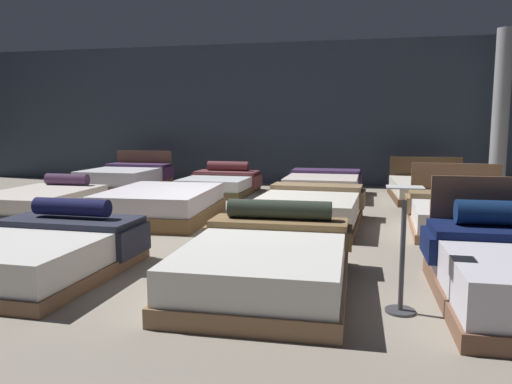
{
  "coord_description": "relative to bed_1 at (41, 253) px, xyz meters",
  "views": [
    {
      "loc": [
        1.93,
        -6.95,
        1.48
      ],
      "look_at": [
        0.36,
        0.23,
        0.49
      ],
      "focal_mm": 34.79,
      "sensor_mm": 36.0,
      "label": 1
    }
  ],
  "objects": [
    {
      "name": "bed_6",
      "position": [
        2.33,
        3.05,
        0.01
      ],
      "size": [
        1.6,
        2.18,
        0.53
      ],
      "rotation": [
        0.0,
        0.0,
        -0.05
      ],
      "color": "brown",
      "rests_on": "ground_plane"
    },
    {
      "name": "ground_plane",
      "position": [
        1.18,
        2.74,
        -0.24
      ],
      "size": [
        18.0,
        18.0,
        0.02
      ],
      "primitive_type": "cube",
      "color": "gray"
    },
    {
      "name": "bed_9",
      "position": [
        0.03,
        6.19,
        -0.02
      ],
      "size": [
        1.53,
        1.94,
        0.65
      ],
      "rotation": [
        0.0,
        0.0,
        -0.02
      ],
      "color": "brown",
      "rests_on": "ground_plane"
    },
    {
      "name": "bed_10",
      "position": [
        2.29,
        6.1,
        0.01
      ],
      "size": [
        1.55,
        2.09,
        0.51
      ],
      "rotation": [
        0.0,
        0.0,
        -0.01
      ],
      "color": "brown",
      "rests_on": "ground_plane"
    },
    {
      "name": "bed_8",
      "position": [
        -2.23,
        6.21,
        0.03
      ],
      "size": [
        1.59,
        2.07,
        0.86
      ],
      "rotation": [
        0.0,
        0.0,
        -0.01
      ],
      "color": "brown",
      "rests_on": "ground_plane"
    },
    {
      "name": "support_pillar",
      "position": [
        5.93,
        7.37,
        1.52
      ],
      "size": [
        0.34,
        0.34,
        3.5
      ],
      "primitive_type": "cylinder",
      "color": "#99999E",
      "rests_on": "ground_plane"
    },
    {
      "name": "bed_11",
      "position": [
        4.48,
        6.14,
        -0.03
      ],
      "size": [
        1.71,
        2.22,
        0.79
      ],
      "rotation": [
        0.0,
        0.0,
        0.04
      ],
      "color": "brown",
      "rests_on": "ground_plane"
    },
    {
      "name": "bed_5",
      "position": [
        0.0,
        2.99,
        0.01
      ],
      "size": [
        1.69,
        2.21,
        0.48
      ],
      "rotation": [
        0.0,
        0.0,
        0.05
      ],
      "color": "brown",
      "rests_on": "ground_plane"
    },
    {
      "name": "bed_1",
      "position": [
        0.0,
        0.0,
        0.0
      ],
      "size": [
        1.56,
        1.94,
        0.69
      ],
      "rotation": [
        0.0,
        0.0,
        -0.02
      ],
      "color": "brown",
      "rests_on": "ground_plane"
    },
    {
      "name": "bed_7",
      "position": [
        4.51,
        3.18,
        -0.02
      ],
      "size": [
        1.55,
        2.12,
        0.88
      ],
      "rotation": [
        0.0,
        0.0,
        -0.03
      ],
      "color": "#966E52",
      "rests_on": "ground_plane"
    },
    {
      "name": "showroom_back_wall",
      "position": [
        1.18,
        8.16,
        1.52
      ],
      "size": [
        18.0,
        0.06,
        3.5
      ],
      "primitive_type": "cube",
      "color": "#333D4C",
      "rests_on": "ground_plane"
    },
    {
      "name": "price_sign",
      "position": [
        3.42,
        -0.27,
        0.16
      ],
      "size": [
        0.28,
        0.24,
        1.01
      ],
      "color": "#3F3F44",
      "rests_on": "ground_plane"
    },
    {
      "name": "bed_2",
      "position": [
        2.26,
        0.09,
        0.01
      ],
      "size": [
        1.52,
        2.11,
        0.7
      ],
      "rotation": [
        0.0,
        0.0,
        0.02
      ],
      "color": "#8D6A49",
      "rests_on": "ground_plane"
    },
    {
      "name": "bed_4",
      "position": [
        -2.22,
        3.09,
        -0.03
      ],
      "size": [
        1.49,
        2.14,
        0.6
      ],
      "rotation": [
        0.0,
        0.0,
        0.01
      ],
      "color": "#2E282F",
      "rests_on": "ground_plane"
    }
  ]
}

